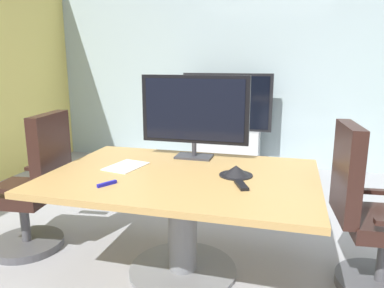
% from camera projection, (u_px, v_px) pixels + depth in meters
% --- Properties ---
extents(ground_plane, '(6.94, 6.94, 0.00)m').
position_uv_depth(ground_plane, '(197.00, 273.00, 2.60)').
color(ground_plane, '#99999E').
extents(wall_back_glass_partition, '(5.85, 0.10, 2.77)m').
position_uv_depth(wall_back_glass_partition, '(250.00, 67.00, 5.09)').
color(wall_back_glass_partition, '#9EB2B7').
rests_on(wall_back_glass_partition, ground).
extents(conference_table, '(1.77, 1.22, 0.73)m').
position_uv_depth(conference_table, '(182.00, 200.00, 2.50)').
color(conference_table, '#B2894C').
rests_on(conference_table, ground).
extents(office_chair_left, '(0.62, 0.60, 1.09)m').
position_uv_depth(office_chair_left, '(34.00, 194.00, 2.85)').
color(office_chair_left, '#4C4C51').
rests_on(office_chair_left, ground).
extents(office_chair_right, '(0.61, 0.59, 1.09)m').
position_uv_depth(office_chair_right, '(371.00, 223.00, 2.34)').
color(office_chair_right, '#4C4C51').
rests_on(office_chair_right, ground).
extents(tv_monitor, '(0.84, 0.18, 0.64)m').
position_uv_depth(tv_monitor, '(194.00, 112.00, 2.80)').
color(tv_monitor, '#333338').
rests_on(tv_monitor, conference_table).
extents(wall_display_unit, '(1.20, 0.36, 1.31)m').
position_uv_depth(wall_display_unit, '(226.00, 137.00, 5.03)').
color(wall_display_unit, '#B7BABC').
rests_on(wall_display_unit, ground).
extents(conference_phone, '(0.22, 0.22, 0.07)m').
position_uv_depth(conference_phone, '(236.00, 171.00, 2.41)').
color(conference_phone, black).
rests_on(conference_phone, conference_table).
extents(remote_control, '(0.11, 0.18, 0.02)m').
position_uv_depth(remote_control, '(241.00, 185.00, 2.21)').
color(remote_control, black).
rests_on(remote_control, conference_table).
extents(whiteboard_marker, '(0.08, 0.12, 0.02)m').
position_uv_depth(whiteboard_marker, '(107.00, 184.00, 2.22)').
color(whiteboard_marker, '#1919A5').
rests_on(whiteboard_marker, conference_table).
extents(paper_notepad, '(0.27, 0.34, 0.01)m').
position_uv_depth(paper_notepad, '(126.00, 166.00, 2.62)').
color(paper_notepad, white).
rests_on(paper_notepad, conference_table).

